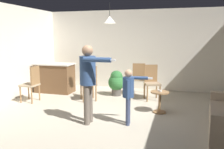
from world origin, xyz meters
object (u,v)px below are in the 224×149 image
object	(u,v)px
dining_chair_centre_back	(139,77)
dining_chair_near_wall	(152,81)
person_adult	(88,76)
side_table_by_couch	(160,99)
potted_plant_corner	(116,82)
person_child	(129,91)
spare_remote_on_table	(160,91)
kitchen_counter	(55,78)
dining_chair_by_counter	(91,81)
dining_chair_spare	(32,83)

from	to	relation	value
dining_chair_centre_back	dining_chair_near_wall	bearing A→B (deg)	-53.80
person_adult	side_table_by_couch	bearing A→B (deg)	129.90
side_table_by_couch	dining_chair_near_wall	distance (m)	1.25
person_adult	dining_chair_centre_back	world-z (taller)	person_adult
potted_plant_corner	dining_chair_near_wall	bearing A→B (deg)	-8.14
person_child	spare_remote_on_table	size ratio (longest dim) A/B	8.90
spare_remote_on_table	kitchen_counter	bearing A→B (deg)	160.83
kitchen_counter	spare_remote_on_table	xyz separation A→B (m)	(3.47, -1.21, 0.06)
dining_chair_by_counter	spare_remote_on_table	bearing A→B (deg)	-140.19
dining_chair_by_counter	potted_plant_corner	bearing A→B (deg)	-71.41
kitchen_counter	potted_plant_corner	xyz separation A→B (m)	(2.06, 0.12, -0.05)
dining_chair_by_counter	potted_plant_corner	distance (m)	0.92
dining_chair_centre_back	spare_remote_on_table	world-z (taller)	dining_chair_centre_back
kitchen_counter	dining_chair_by_counter	world-z (taller)	dining_chair_by_counter
side_table_by_couch	dining_chair_centre_back	size ratio (longest dim) A/B	0.52
dining_chair_centre_back	dining_chair_spare	world-z (taller)	same
dining_chair_spare	dining_chair_by_counter	bearing A→B (deg)	-66.83
person_adult	dining_chair_by_counter	bearing A→B (deg)	-159.49
dining_chair_by_counter	dining_chair_centre_back	distance (m)	1.58
person_child	spare_remote_on_table	xyz separation A→B (m)	(0.55, 0.96, -0.18)
dining_chair_by_counter	dining_chair_near_wall	xyz separation A→B (m)	(1.66, 0.56, 0.00)
side_table_by_couch	dining_chair_near_wall	bearing A→B (deg)	105.56
side_table_by_couch	person_adult	distance (m)	1.89
person_adult	dining_chair_near_wall	distance (m)	2.56
side_table_by_couch	person_child	xyz separation A→B (m)	(-0.56, -0.95, 0.39)
dining_chair_near_wall	dining_chair_centre_back	distance (m)	0.64
spare_remote_on_table	potted_plant_corner	bearing A→B (deg)	136.86
potted_plant_corner	spare_remote_on_table	distance (m)	1.94
dining_chair_spare	person_child	bearing A→B (deg)	-106.88
side_table_by_couch	person_adult	bearing A→B (deg)	-140.95
person_child	spare_remote_on_table	distance (m)	1.12
dining_chair_near_wall	spare_remote_on_table	xyz separation A→B (m)	(0.32, -1.17, -0.01)
potted_plant_corner	person_adult	bearing A→B (deg)	-88.79
person_child	dining_chair_centre_back	world-z (taller)	person_child
kitchen_counter	dining_chair_centre_back	xyz separation A→B (m)	(2.70, 0.41, 0.07)
person_adult	dining_chair_near_wall	bearing A→B (deg)	156.43
dining_chair_near_wall	dining_chair_spare	distance (m)	3.38
person_child	dining_chair_spare	world-z (taller)	person_child
person_adult	dining_chair_by_counter	distance (m)	1.90
kitchen_counter	dining_chair_by_counter	xyz separation A→B (m)	(1.49, -0.60, 0.07)
kitchen_counter	person_child	bearing A→B (deg)	-36.53
kitchen_counter	dining_chair_near_wall	size ratio (longest dim) A/B	1.26
spare_remote_on_table	dining_chair_centre_back	bearing A→B (deg)	115.53
person_child	dining_chair_centre_back	distance (m)	2.60
dining_chair_by_counter	dining_chair_near_wall	distance (m)	1.75
dining_chair_spare	potted_plant_corner	xyz separation A→B (m)	(2.08, 1.33, -0.12)
spare_remote_on_table	person_adult	bearing A→B (deg)	-140.50
potted_plant_corner	spare_remote_on_table	size ratio (longest dim) A/B	5.98
spare_remote_on_table	dining_chair_near_wall	bearing A→B (deg)	105.40
dining_chair_centre_back	potted_plant_corner	xyz separation A→B (m)	(-0.64, -0.30, -0.12)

